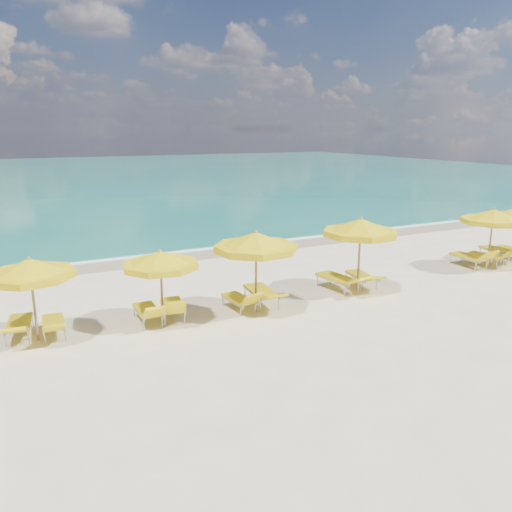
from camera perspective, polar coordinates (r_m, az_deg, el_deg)
name	(u,v)px	position (r m, az deg, el deg)	size (l,w,h in m)	color
ground_plane	(277,304)	(15.63, 2.47, -5.49)	(120.00, 120.00, 0.00)	beige
ocean	(75,177)	(61.49, -19.99, 8.53)	(120.00, 80.00, 0.30)	#116553
wet_sand_band	(196,253)	(22.12, -6.85, 0.37)	(120.00, 2.60, 0.01)	tan
foam_line	(190,249)	(22.85, -7.53, 0.80)	(120.00, 1.20, 0.03)	white
whitecap_near	(35,227)	(30.33, -23.95, 3.03)	(14.00, 0.36, 0.05)	white
whitecap_far	(220,197)	(40.19, -4.17, 6.71)	(18.00, 0.30, 0.05)	white
umbrella_2	(30,269)	(13.61, -24.42, -1.40)	(2.68, 2.68, 2.24)	#9C7A4E
umbrella_3	(160,260)	(13.79, -10.89, -0.50)	(2.53, 2.53, 2.14)	#9C7A4E
umbrella_4	(256,242)	(14.35, 0.00, 1.56)	(3.09, 3.09, 2.49)	#9C7A4E
umbrella_5	(361,228)	(16.66, 11.86, 3.16)	(3.22, 3.22, 2.53)	#9C7A4E
umbrella_6	(493,217)	(21.11, 25.48, 4.08)	(2.43, 2.43, 2.40)	#9C7A4E
lounger_2_left	(19,329)	(14.55, -25.42, -7.57)	(0.82, 1.89, 0.69)	#A5A8AD
lounger_2_right	(54,328)	(14.30, -22.10, -7.64)	(0.62, 1.70, 0.69)	#A5A8AD
lounger_3_left	(148,315)	(14.42, -12.23, -6.64)	(0.61, 1.70, 0.80)	#A5A8AD
lounger_3_right	(173,311)	(14.59, -9.51, -6.21)	(0.93, 1.83, 0.87)	#A5A8AD
lounger_4_left	(239,304)	(15.04, -1.92, -5.45)	(0.69, 1.65, 0.79)	#A5A8AD
lounger_4_right	(262,297)	(15.47, 0.69, -4.73)	(0.86, 2.15, 0.75)	#A5A8AD
lounger_5_left	(338,283)	(17.06, 9.40, -3.08)	(0.96, 2.16, 0.79)	#A5A8AD
lounger_5_right	(362,280)	(17.67, 11.99, -2.71)	(0.84, 1.89, 0.66)	#A5A8AD
lounger_6_left	(469,261)	(21.39, 23.19, -0.52)	(0.72, 1.92, 0.91)	#A5A8AD
lounger_6_right	(487,259)	(22.02, 24.88, -0.36)	(0.94, 1.87, 0.76)	#A5A8AD
lounger_7_left	(497,254)	(23.13, 25.85, 0.22)	(0.95, 2.00, 0.78)	#A5A8AD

